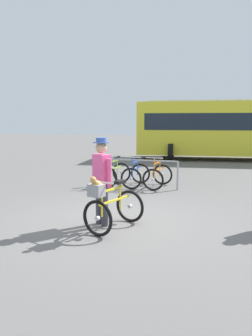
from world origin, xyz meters
TOP-DOWN VIEW (x-y plane):
  - ground_plane at (0.00, 0.00)m, footprint 80.00×80.00m
  - bike_rack_rail at (-0.23, 3.47)m, footprint 2.51×0.19m
  - racked_bike_lime at (-1.02, 3.69)m, footprint 0.84×1.19m
  - racked_bike_blue at (-0.32, 3.65)m, footprint 0.74×1.15m
  - racked_bike_orange at (0.38, 3.62)m, footprint 0.81×1.20m
  - featured_bicycle at (0.11, -0.57)m, footprint 1.00×1.26m
  - person_with_featured_bike at (-0.16, -0.28)m, footprint 0.45×0.37m
  - bus_distant at (3.18, 11.83)m, footprint 10.15×3.88m

SIDE VIEW (x-z plane):
  - ground_plane at x=0.00m, z-range 0.00..0.00m
  - racked_bike_orange at x=0.38m, z-range -0.12..0.86m
  - racked_bike_lime at x=-1.02m, z-range -0.12..0.85m
  - racked_bike_blue at x=-0.32m, z-range -0.12..0.86m
  - featured_bicycle at x=0.11m, z-range -0.06..1.03m
  - bike_rack_rail at x=-0.23m, z-range 0.20..1.08m
  - person_with_featured_bike at x=-0.16m, z-range 0.09..1.81m
  - bus_distant at x=3.18m, z-range 0.20..3.28m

